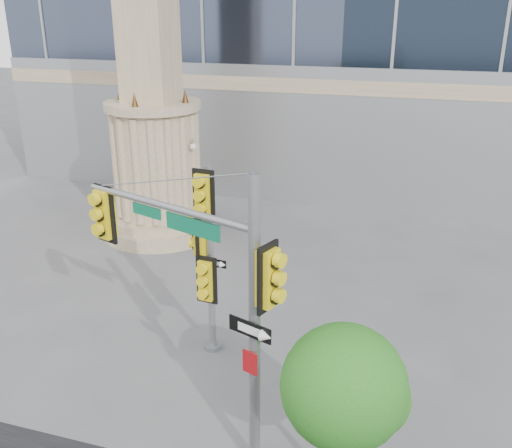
% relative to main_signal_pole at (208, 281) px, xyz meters
% --- Properties ---
extents(ground, '(120.00, 120.00, 0.00)m').
position_rel_main_signal_pole_xyz_m(ground, '(-0.18, 1.15, -3.63)').
color(ground, '#545456').
rests_on(ground, ground).
extents(monument, '(4.40, 4.40, 16.60)m').
position_rel_main_signal_pole_xyz_m(monument, '(-6.18, 10.15, 1.89)').
color(monument, gray).
rests_on(monument, ground).
extents(main_signal_pole, '(4.37, 1.86, 5.86)m').
position_rel_main_signal_pole_xyz_m(main_signal_pole, '(0.00, 0.00, 0.00)').
color(main_signal_pole, slate).
rests_on(main_signal_pole, ground).
extents(secondary_signal_pole, '(0.85, 0.68, 4.94)m').
position_rel_main_signal_pole_xyz_m(secondary_signal_pole, '(-1.30, 3.05, -0.73)').
color(secondary_signal_pole, slate).
rests_on(secondary_signal_pole, ground).
extents(street_tree, '(2.21, 2.15, 3.44)m').
position_rel_main_signal_pole_xyz_m(street_tree, '(2.69, -0.60, -1.37)').
color(street_tree, gray).
rests_on(street_tree, ground).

